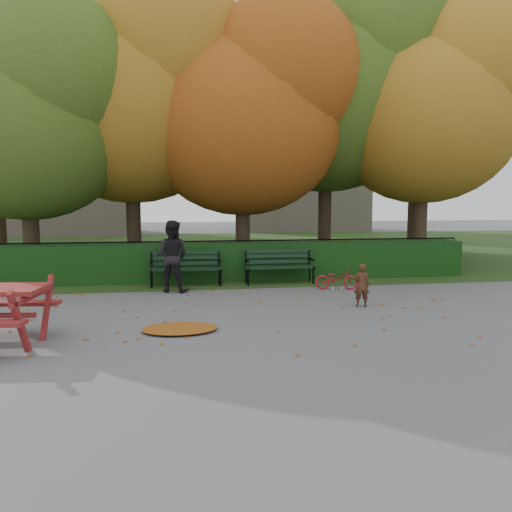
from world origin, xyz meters
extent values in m
plane|color=slate|center=(0.00, 0.00, 0.00)|extent=(90.00, 90.00, 0.00)
plane|color=#263A17|center=(0.00, 14.00, 0.01)|extent=(90.00, 90.00, 0.00)
cube|color=#A39181|center=(-9.00, 26.00, 7.50)|extent=(10.00, 7.00, 15.00)
cube|color=#A39181|center=(8.00, 28.00, 6.00)|extent=(9.00, 6.00, 12.00)
cube|color=black|center=(0.00, 4.50, 0.50)|extent=(13.00, 0.90, 1.00)
cube|color=black|center=(0.00, 5.30, 0.08)|extent=(14.00, 0.04, 0.04)
cube|color=black|center=(0.00, 5.30, 1.00)|extent=(14.00, 0.04, 0.04)
cylinder|color=black|center=(-3.00, 5.30, 0.50)|extent=(0.03, 0.03, 1.00)
cylinder|color=black|center=(0.00, 5.30, 0.50)|extent=(0.03, 0.03, 1.00)
cylinder|color=black|center=(3.00, 5.30, 0.50)|extent=(0.03, 0.03, 1.00)
cylinder|color=black|center=(6.50, 5.30, 0.50)|extent=(0.03, 0.03, 1.00)
cylinder|color=black|center=(-5.50, 5.80, 1.31)|extent=(0.44, 0.44, 2.62)
ellipsoid|color=#2E4D15|center=(-5.50, 5.80, 4.12)|extent=(5.60, 5.60, 5.04)
sphere|color=#2E4D15|center=(-4.52, 5.10, 5.38)|extent=(4.20, 4.20, 4.20)
cylinder|color=black|center=(-2.80, 7.00, 1.57)|extent=(0.44, 0.44, 3.15)
ellipsoid|color=#936114|center=(-2.80, 7.00, 4.95)|extent=(6.40, 6.40, 5.76)
sphere|color=#936114|center=(-1.68, 6.20, 6.39)|extent=(4.80, 4.80, 4.80)
cylinder|color=black|center=(0.50, 6.20, 1.40)|extent=(0.44, 0.44, 2.80)
ellipsoid|color=brown|center=(0.50, 6.20, 4.40)|extent=(6.00, 6.00, 5.40)
sphere|color=brown|center=(1.55, 5.45, 5.75)|extent=(4.50, 4.50, 4.50)
cylinder|color=black|center=(3.50, 7.50, 1.75)|extent=(0.44, 0.44, 3.50)
ellipsoid|color=#2E4D15|center=(3.50, 7.50, 5.50)|extent=(6.80, 6.80, 6.12)
sphere|color=#2E4D15|center=(4.69, 6.65, 7.03)|extent=(5.10, 5.10, 5.10)
cylinder|color=black|center=(6.20, 6.00, 1.49)|extent=(0.44, 0.44, 2.97)
ellipsoid|color=#936114|center=(6.20, 6.00, 4.68)|extent=(5.80, 5.80, 5.22)
sphere|color=#936114|center=(7.21, 5.28, 5.98)|extent=(4.35, 4.35, 4.35)
sphere|color=brown|center=(-6.35, 8.68, 6.71)|extent=(4.95, 4.95, 4.95)
cylinder|color=black|center=(8.00, 10.00, 1.57)|extent=(0.44, 0.44, 3.15)
ellipsoid|color=#2E4D15|center=(8.00, 10.00, 4.95)|extent=(6.00, 6.00, 5.40)
sphere|color=#2E4D15|center=(9.05, 9.25, 6.30)|extent=(4.50, 4.50, 4.50)
cube|color=black|center=(-1.30, 3.42, 0.44)|extent=(1.80, 0.12, 0.04)
cube|color=black|center=(-1.30, 3.60, 0.44)|extent=(1.80, 0.12, 0.04)
cube|color=black|center=(-1.30, 3.78, 0.44)|extent=(1.80, 0.12, 0.04)
cube|color=black|center=(-1.30, 3.87, 0.55)|extent=(1.80, 0.05, 0.10)
cube|color=black|center=(-1.30, 3.87, 0.70)|extent=(1.80, 0.05, 0.10)
cube|color=black|center=(-1.30, 3.87, 0.83)|extent=(1.80, 0.05, 0.10)
cube|color=black|center=(-2.15, 3.60, 0.42)|extent=(0.05, 0.55, 0.06)
cube|color=black|center=(-2.15, 3.87, 0.65)|extent=(0.05, 0.05, 0.41)
cylinder|color=black|center=(-2.15, 3.42, 0.22)|extent=(0.05, 0.05, 0.44)
cylinder|color=black|center=(-2.15, 3.78, 0.22)|extent=(0.05, 0.05, 0.44)
cube|color=black|center=(-2.15, 3.62, 0.62)|extent=(0.05, 0.45, 0.04)
cube|color=black|center=(-0.45, 3.60, 0.42)|extent=(0.05, 0.55, 0.06)
cube|color=black|center=(-0.45, 3.87, 0.65)|extent=(0.05, 0.05, 0.41)
cylinder|color=black|center=(-0.45, 3.42, 0.22)|extent=(0.05, 0.05, 0.44)
cylinder|color=black|center=(-0.45, 3.78, 0.22)|extent=(0.05, 0.05, 0.44)
cube|color=black|center=(-0.45, 3.62, 0.62)|extent=(0.05, 0.45, 0.04)
cube|color=black|center=(1.10, 3.42, 0.44)|extent=(1.80, 0.12, 0.04)
cube|color=black|center=(1.10, 3.60, 0.44)|extent=(1.80, 0.12, 0.04)
cube|color=black|center=(1.10, 3.78, 0.44)|extent=(1.80, 0.12, 0.04)
cube|color=black|center=(1.10, 3.87, 0.55)|extent=(1.80, 0.05, 0.10)
cube|color=black|center=(1.10, 3.87, 0.70)|extent=(1.80, 0.05, 0.10)
cube|color=black|center=(1.10, 3.87, 0.83)|extent=(1.80, 0.05, 0.10)
cube|color=black|center=(0.25, 3.60, 0.42)|extent=(0.05, 0.55, 0.06)
cube|color=black|center=(0.25, 3.87, 0.65)|extent=(0.05, 0.05, 0.41)
cylinder|color=black|center=(0.25, 3.42, 0.22)|extent=(0.05, 0.05, 0.44)
cylinder|color=black|center=(0.25, 3.78, 0.22)|extent=(0.05, 0.05, 0.44)
cube|color=black|center=(0.25, 3.62, 0.62)|extent=(0.05, 0.45, 0.04)
cube|color=black|center=(1.95, 3.60, 0.42)|extent=(0.05, 0.55, 0.06)
cube|color=black|center=(1.95, 3.87, 0.65)|extent=(0.05, 0.05, 0.41)
cylinder|color=black|center=(1.95, 3.42, 0.22)|extent=(0.05, 0.05, 0.44)
cylinder|color=black|center=(1.95, 3.78, 0.22)|extent=(0.05, 0.05, 0.44)
cube|color=black|center=(1.95, 3.62, 0.62)|extent=(0.05, 0.45, 0.04)
cube|color=maroon|center=(-3.69, -1.79, 0.45)|extent=(0.13, 0.59, 1.00)
cube|color=maroon|center=(-3.58, -0.77, 0.45)|extent=(0.13, 0.59, 1.00)
cube|color=maroon|center=(-3.63, -1.28, 0.75)|extent=(0.24, 1.53, 0.07)
ellipsoid|color=brown|center=(-1.52, -0.79, 0.04)|extent=(1.45, 1.20, 0.09)
imported|color=#462516|center=(2.13, 0.55, 0.44)|extent=(0.36, 0.27, 0.88)
imported|color=black|center=(-1.64, 2.90, 0.84)|extent=(0.99, 0.89, 1.68)
imported|color=#AE1024|center=(2.28, 2.56, 0.27)|extent=(1.07, 0.58, 0.53)
camera|label=1|loc=(-1.61, -8.89, 2.10)|focal=35.00mm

